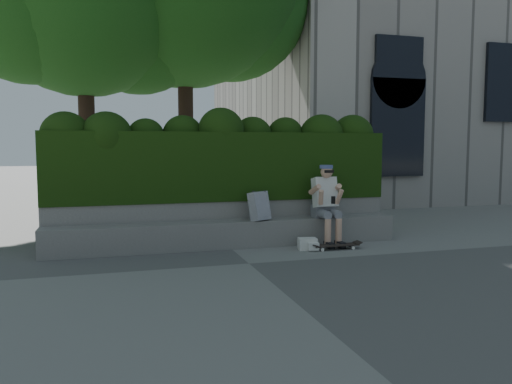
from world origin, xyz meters
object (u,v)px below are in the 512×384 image
object	(u,v)px
person	(326,201)
skateboard	(336,245)
backpack_plaid	(259,206)
backpack_ground	(307,244)

from	to	relation	value
person	skateboard	world-z (taller)	person
backpack_plaid	backpack_ground	size ratio (longest dim) A/B	1.62
person	backpack_ground	bearing A→B (deg)	-141.82
skateboard	person	bearing A→B (deg)	85.98
person	backpack_ground	distance (m)	0.92
person	skateboard	bearing A→B (deg)	-95.14
backpack_plaid	skateboard	bearing A→B (deg)	-55.65
person	skateboard	xyz separation A→B (m)	(-0.05, -0.51, -0.68)
skateboard	backpack_plaid	world-z (taller)	backpack_plaid
skateboard	backpack_plaid	bearing A→B (deg)	153.75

